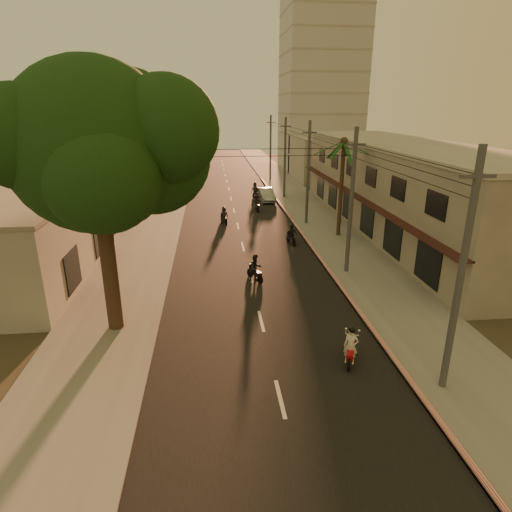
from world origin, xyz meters
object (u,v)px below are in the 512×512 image
Objects in this scene: scooter_far_c at (255,191)px; broadleaf_tree at (105,147)px; scooter_far_a at (224,216)px; scooter_red at (351,347)px; palm_tree at (344,147)px; scooter_mid_b at (291,235)px; parked_car at (266,195)px; scooter_mid_a at (255,269)px; scooter_far_b at (257,203)px.

broadleaf_tree is at bearing -95.63° from scooter_far_c.
scooter_far_a is at bearing 73.77° from broadleaf_tree.
palm_tree is at bearing 97.00° from scooter_red.
scooter_far_c reaches higher than scooter_mid_b.
broadleaf_tree is 31.10m from parked_car.
scooter_far_c is at bearing 112.58° from scooter_red.
parked_car is 2.33× the size of scooter_far_c.
palm_tree is 19.67m from scooter_red.
scooter_far_a is 0.87× the size of scooter_far_c.
scooter_red is at bearing -77.42° from scooter_far_c.
scooter_far_a is (5.43, 18.65, -7.73)m from broadleaf_tree.
scooter_mid_a is 1.06× the size of scooter_mid_b.
scooter_far_c is at bearing 58.79° from scooter_mid_a.
scooter_red is at bearing -22.73° from broadleaf_tree.
scooter_red is 0.99× the size of scooter_mid_a.
scooter_mid_a reaches higher than scooter_red.
parked_car is (3.60, 23.11, -0.09)m from scooter_mid_a.
scooter_mid_b is 16.10m from parked_car.
scooter_far_b reaches higher than scooter_far_a.
scooter_mid_b is 0.87× the size of scooter_far_c.
scooter_mid_a is at bearing 129.70° from scooter_red.
scooter_far_b is (-1.47, 11.14, 0.15)m from scooter_mid_b.
palm_tree is 5.05× the size of scooter_mid_b.
scooter_mid_a is at bearing -99.10° from scooter_far_b.
parked_car is at bearing 69.64° from broadleaf_tree.
scooter_far_b reaches higher than scooter_red.
scooter_mid_a is (6.87, 5.12, -7.69)m from broadleaf_tree.
broadleaf_tree is 7.02× the size of scooter_mid_a.
scooter_far_a is at bearing 122.81° from scooter_red.
palm_tree is 13.29m from scooter_mid_a.
scooter_far_c is at bearing 83.27° from scooter_far_b.
scooter_mid_a is 23.39m from parked_car.
broadleaf_tree reaches higher than scooter_red.
scooter_mid_a is (-7.74, -8.74, -6.36)m from palm_tree.
parked_car is at bearing 110.71° from scooter_red.
broadleaf_tree reaches higher than scooter_far_b.
scooter_mid_b is 17.81m from scooter_far_c.
palm_tree is at bearing 43.48° from broadleaf_tree.
broadleaf_tree is 32.27m from scooter_far_c.
scooter_far_b is (-0.94, 27.40, 0.12)m from scooter_red.
parked_car is at bearing 45.65° from scooter_far_a.
scooter_red is 0.91× the size of scooter_far_c.
scooter_mid_a reaches higher than parked_car.
broadleaf_tree is 20.18m from palm_tree.
scooter_far_c is at bearing 118.51° from parked_car.
scooter_far_b is (-5.69, 9.41, -6.27)m from palm_tree.
broadleaf_tree reaches higher than parked_car.
broadleaf_tree is at bearing -143.44° from scooter_mid_b.
parked_car is (10.47, 28.23, -7.77)m from broadleaf_tree.
scooter_red is 0.86× the size of scooter_far_b.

